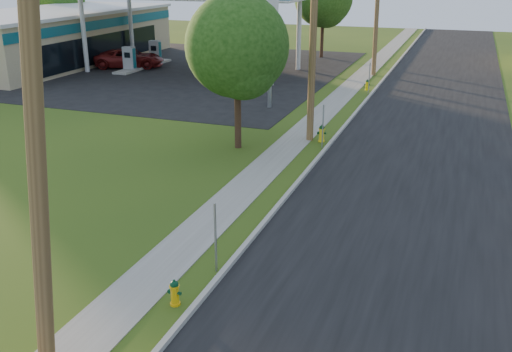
{
  "coord_description": "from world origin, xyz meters",
  "views": [
    {
      "loc": [
        5.95,
        -8.19,
        7.82
      ],
      "look_at": [
        0.0,
        8.0,
        1.4
      ],
      "focal_mm": 40.0,
      "sensor_mm": 36.0,
      "label": 1
    }
  ],
  "objects": [
    {
      "name": "road",
      "position": [
        4.5,
        10.0,
        0.01
      ],
      "size": [
        8.0,
        120.0,
        0.02
      ],
      "primitive_type": "cube",
      "color": "black",
      "rests_on": "ground"
    },
    {
      "name": "curb",
      "position": [
        0.5,
        10.0,
        0.07
      ],
      "size": [
        0.15,
        120.0,
        0.15
      ],
      "primitive_type": "cube",
      "color": "#A7A499",
      "rests_on": "ground"
    },
    {
      "name": "sidewalk",
      "position": [
        -1.25,
        10.0,
        0.01
      ],
      "size": [
        1.5,
        120.0,
        0.03
      ],
      "primitive_type": "cube",
      "color": "gray",
      "rests_on": "ground"
    },
    {
      "name": "forecourt",
      "position": [
        -16.0,
        32.0,
        0.01
      ],
      "size": [
        26.0,
        28.0,
        0.02
      ],
      "primitive_type": "cube",
      "color": "black",
      "rests_on": "ground"
    },
    {
      "name": "utility_pole_near",
      "position": [
        -0.6,
        -1.0,
        4.8
      ],
      "size": [
        1.4,
        0.32,
        9.48
      ],
      "color": "brown",
      "rests_on": "ground"
    },
    {
      "name": "utility_pole_mid",
      "position": [
        -0.6,
        17.0,
        4.95
      ],
      "size": [
        1.4,
        0.32,
        9.8
      ],
      "color": "brown",
      "rests_on": "ground"
    },
    {
      "name": "utility_pole_far",
      "position": [
        -0.6,
        35.0,
        4.8
      ],
      "size": [
        1.4,
        0.32,
        9.5
      ],
      "color": "brown",
      "rests_on": "ground"
    },
    {
      "name": "sign_post_near",
      "position": [
        0.25,
        4.2,
        1.0
      ],
      "size": [
        0.05,
        0.04,
        2.0
      ],
      "primitive_type": "cube",
      "color": "gray",
      "rests_on": "ground"
    },
    {
      "name": "sign_post_mid",
      "position": [
        0.25,
        16.0,
        1.0
      ],
      "size": [
        0.05,
        0.04,
        2.0
      ],
      "primitive_type": "cube",
      "color": "gray",
      "rests_on": "ground"
    },
    {
      "name": "sign_post_far",
      "position": [
        0.25,
        28.2,
        1.0
      ],
      "size": [
        0.05,
        0.04,
        2.0
      ],
      "primitive_type": "cube",
      "color": "gray",
      "rests_on": "ground"
    },
    {
      "name": "fuel_pump_nw",
      "position": [
        -18.5,
        30.0,
        0.72
      ],
      "size": [
        1.2,
        3.2,
        1.9
      ],
      "color": "#A7A499",
      "rests_on": "ground"
    },
    {
      "name": "fuel_pump_ne",
      "position": [
        -9.5,
        30.0,
        0.72
      ],
      "size": [
        1.2,
        3.2,
        1.9
      ],
      "color": "#A7A499",
      "rests_on": "ground"
    },
    {
      "name": "fuel_pump_sw",
      "position": [
        -18.5,
        34.0,
        0.72
      ],
      "size": [
        1.2,
        3.2,
        1.9
      ],
      "color": "#A7A499",
      "rests_on": "ground"
    },
    {
      "name": "fuel_pump_se",
      "position": [
        -9.5,
        34.0,
        0.72
      ],
      "size": [
        1.2,
        3.2,
        1.9
      ],
      "color": "#A7A499",
      "rests_on": "ground"
    },
    {
      "name": "convenience_store",
      "position": [
        -26.98,
        32.0,
        2.13
      ],
      "size": [
        10.4,
        22.4,
        4.25
      ],
      "color": "tan",
      "rests_on": "ground"
    },
    {
      "name": "price_pylon",
      "position": [
        -4.5,
        22.5,
        5.43
      ],
      "size": [
        0.34,
        2.04,
        6.85
      ],
      "color": "gray",
      "rests_on": "ground"
    },
    {
      "name": "tree_verge",
      "position": [
        -3.25,
        14.69,
        4.37
      ],
      "size": [
        4.48,
        4.48,
        6.79
      ],
      "color": "#342014",
      "rests_on": "ground"
    },
    {
      "name": "tree_lot",
      "position": [
        -6.22,
        42.04,
        4.94
      ],
      "size": [
        5.06,
        5.06,
        7.67
      ],
      "color": "#342014",
      "rests_on": "ground"
    },
    {
      "name": "hydrant_near",
      "position": [
        -0.04,
        2.37,
        0.34
      ],
      "size": [
        0.36,
        0.32,
        0.69
      ],
      "color": "#EEB30D",
      "rests_on": "ground"
    },
    {
      "name": "hydrant_mid",
      "position": [
        -0.01,
        16.94,
        0.4
      ],
      "size": [
        0.43,
        0.38,
        0.83
      ],
      "color": "yellow",
      "rests_on": "ground"
    },
    {
      "name": "hydrant_far",
      "position": [
        -0.04,
        29.37,
        0.36
      ],
      "size": [
        0.37,
        0.33,
        0.73
      ],
      "color": "yellow",
      "rests_on": "ground"
    },
    {
      "name": "car_red",
      "position": [
        -19.49,
        31.59,
        0.76
      ],
      "size": [
        5.99,
        4.32,
        1.51
      ],
      "primitive_type": "imported",
      "rotation": [
        0.0,
        0.0,
        1.94
      ],
      "color": "maroon",
      "rests_on": "ground"
    }
  ]
}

